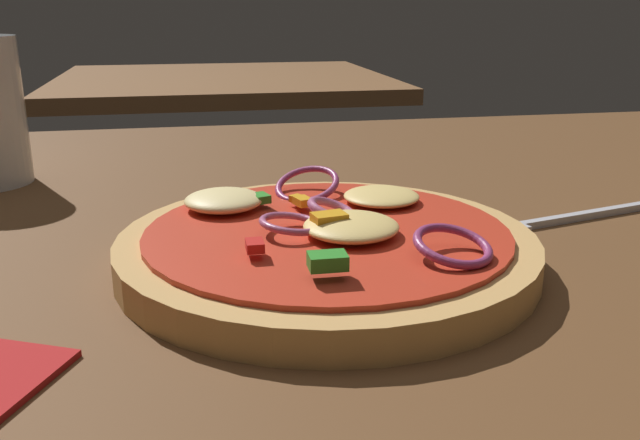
# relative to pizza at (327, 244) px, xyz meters

# --- Properties ---
(dining_table) EXTENTS (1.33, 0.91, 0.03)m
(dining_table) POSITION_rel_pizza_xyz_m (-0.02, 0.01, -0.03)
(dining_table) COLOR brown
(dining_table) RESTS_ON ground
(pizza) EXTENTS (0.23, 0.23, 0.04)m
(pizza) POSITION_rel_pizza_xyz_m (0.00, 0.00, 0.00)
(pizza) COLOR tan
(pizza) RESTS_ON dining_table
(fork) EXTENTS (0.17, 0.05, 0.00)m
(fork) POSITION_rel_pizza_xyz_m (0.16, 0.04, -0.01)
(fork) COLOR silver
(fork) RESTS_ON dining_table
(background_table) EXTENTS (0.64, 0.58, 0.03)m
(background_table) POSITION_rel_pizza_xyz_m (0.00, 1.05, -0.03)
(background_table) COLOR brown
(background_table) RESTS_ON ground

